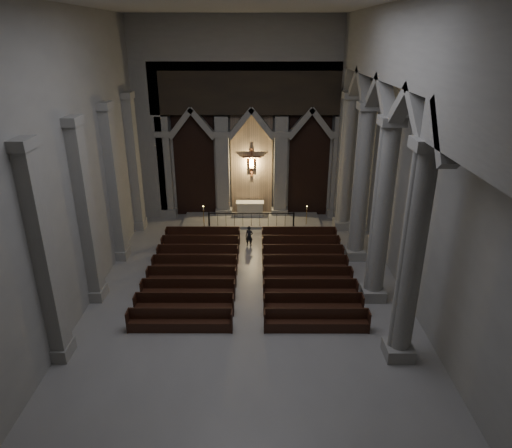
# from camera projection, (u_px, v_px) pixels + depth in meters

# --- Properties ---
(room) EXTENTS (24.00, 24.10, 12.00)m
(room) POSITION_uv_depth(u_px,v_px,m) (247.00, 135.00, 16.12)
(room) COLOR gray
(room) RESTS_ON ground
(sanctuary_wall) EXTENTS (14.00, 0.77, 12.00)m
(sanctuary_wall) POSITION_uv_depth(u_px,v_px,m) (251.00, 112.00, 27.16)
(sanctuary_wall) COLOR gray
(sanctuary_wall) RESTS_ON ground
(right_arcade) EXTENTS (1.00, 24.00, 12.00)m
(right_arcade) POSITION_uv_depth(u_px,v_px,m) (393.00, 122.00, 17.25)
(right_arcade) COLOR gray
(right_arcade) RESTS_ON ground
(left_pilasters) EXTENTS (0.60, 13.00, 8.03)m
(left_pilasters) POSITION_uv_depth(u_px,v_px,m) (102.00, 200.00, 20.79)
(left_pilasters) COLOR gray
(left_pilasters) RESTS_ON ground
(sanctuary_step) EXTENTS (8.50, 2.60, 0.15)m
(sanctuary_step) POSITION_uv_depth(u_px,v_px,m) (252.00, 220.00, 28.80)
(sanctuary_step) COLOR gray
(sanctuary_step) RESTS_ON ground
(altar) EXTENTS (1.77, 0.71, 0.90)m
(altar) POSITION_uv_depth(u_px,v_px,m) (250.00, 208.00, 29.20)
(altar) COLOR #B8B2A1
(altar) RESTS_ON sanctuary_step
(altar_rail) EXTENTS (5.21, 0.09, 1.02)m
(altar_rail) POSITION_uv_depth(u_px,v_px,m) (251.00, 218.00, 27.51)
(altar_rail) COLOR black
(altar_rail) RESTS_ON ground
(candle_stand_left) EXTENTS (0.25, 0.25, 1.51)m
(candle_stand_left) POSITION_uv_depth(u_px,v_px,m) (204.00, 223.00, 27.43)
(candle_stand_left) COLOR olive
(candle_stand_left) RESTS_ON ground
(candle_stand_right) EXTENTS (0.23, 0.23, 1.35)m
(candle_stand_right) POSITION_uv_depth(u_px,v_px,m) (306.00, 221.00, 27.85)
(candle_stand_right) COLOR olive
(candle_stand_right) RESTS_ON ground
(pews) EXTENTS (9.57, 8.70, 0.93)m
(pews) POSITION_uv_depth(u_px,v_px,m) (250.00, 273.00, 21.87)
(pews) COLOR black
(pews) RESTS_ON ground
(worshipper) EXTENTS (0.47, 0.36, 1.16)m
(worshipper) POSITION_uv_depth(u_px,v_px,m) (249.00, 236.00, 25.22)
(worshipper) COLOR black
(worshipper) RESTS_ON ground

